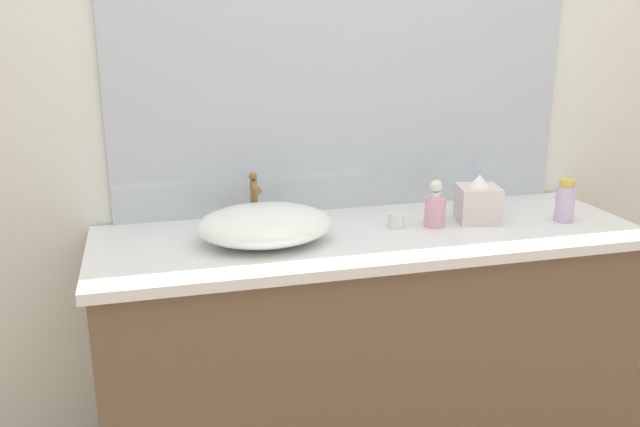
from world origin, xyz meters
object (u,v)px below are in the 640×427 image
Objects in this scene: tissue_box at (478,202)px; candle_jar at (396,221)px; soap_dispenser at (435,208)px; sink_basin at (265,225)px; lotion_bottle at (565,202)px.

tissue_box is 0.29m from candle_jar.
soap_dispenser is 0.13m from candle_jar.
candle_jar is (-0.13, 0.02, -0.04)m from soap_dispenser.
candle_jar is (0.43, 0.04, -0.03)m from sink_basin.
sink_basin is at bearing -177.24° from tissue_box.
tissue_box is (-0.28, 0.07, 0.00)m from lotion_bottle.
soap_dispenser is 0.97× the size of tissue_box.
lotion_bottle is at bearing -2.22° from sink_basin.
tissue_box is (0.72, 0.03, 0.01)m from sink_basin.
tissue_box is at bearing 2.76° from sink_basin.
tissue_box reaches higher than soap_dispenser.
candle_jar is at bearing 172.30° from lotion_bottle.
sink_basin is at bearing -175.09° from candle_jar.
lotion_bottle is 0.29m from tissue_box.
candle_jar is at bearing 4.91° from sink_basin.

